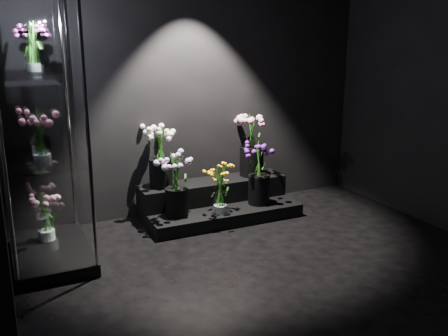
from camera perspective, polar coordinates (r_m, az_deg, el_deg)
floor at (r=4.08m, az=7.75°, el=-12.98°), size 4.00×4.00×0.00m
wall_back at (r=5.41m, az=-3.38°, el=9.67°), size 4.00×0.00×4.00m
display_riser at (r=5.42m, az=-0.82°, el=-3.84°), size 1.64×0.73×0.36m
display_case at (r=4.36m, az=-20.37°, el=4.43°), size 0.64×1.07×2.35m
bouquet_orange_bells at (r=5.06m, az=-0.43°, el=-2.31°), size 0.34×0.34×0.50m
bouquet_lilac at (r=4.96m, az=-5.49°, el=-1.44°), size 0.38×0.38×0.64m
bouquet_purple at (r=5.30m, az=4.06°, el=-0.12°), size 0.37×0.37×0.68m
bouquet_cream_roses at (r=5.16m, az=-7.31°, el=2.00°), size 0.40×0.40×0.66m
bouquet_pink_roses at (r=5.55m, az=3.21°, el=2.96°), size 0.44×0.44×0.69m
bouquet_case_pink at (r=4.15m, az=-20.25°, el=3.52°), size 0.35×0.35×0.44m
bouquet_case_magenta at (r=4.44m, az=-21.09°, el=12.84°), size 0.25×0.25×0.40m
bouquet_case_base_pink at (r=4.74m, az=-19.81°, el=-4.92°), size 0.36×0.36×0.48m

